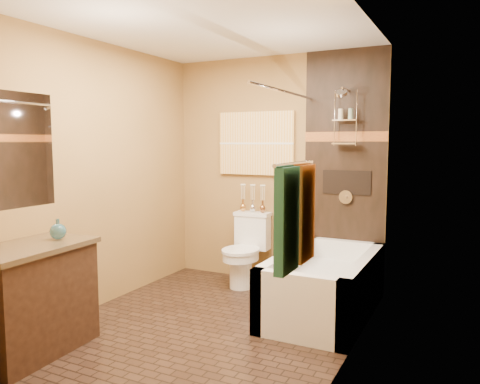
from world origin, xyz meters
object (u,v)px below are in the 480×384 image
Objects in this scene: vanity at (30,299)px; bathtub at (324,290)px; sunset_painting at (256,143)px; toilet at (246,249)px.

bathtub is at bearing 42.37° from vanity.
sunset_painting is 0.60× the size of bathtub.
vanity is at bearing -134.58° from bathtub.
sunset_painting is 1.18m from toilet.
bathtub is 1.14m from toilet.
vanity is at bearing -105.82° from sunset_painting.
sunset_painting reaches higher than bathtub.
sunset_painting is 2.81m from vanity.
toilet reaches higher than bathtub.
sunset_painting is 1.15× the size of toilet.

